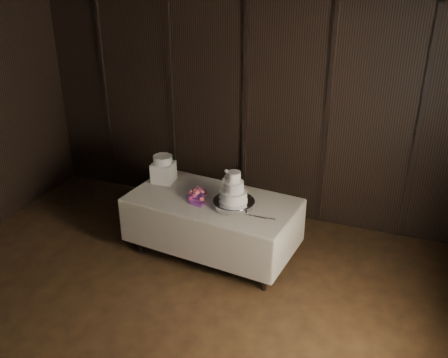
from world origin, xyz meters
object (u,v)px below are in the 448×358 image
display_table (213,224)px  cake_stand (234,204)px  wedding_cake (231,190)px  box_pedestal (163,172)px  bouquet (197,194)px  small_cake (163,160)px

display_table → cake_stand: cake_stand is taller
wedding_cake → box_pedestal: 1.11m
display_table → bouquet: bearing=-153.9°
cake_stand → display_table: bearing=161.4°
display_table → wedding_cake: wedding_cake is taller
cake_stand → box_pedestal: size_ratio=1.86×
box_pedestal → wedding_cake: bearing=-18.9°
small_cake → box_pedestal: bearing=0.0°
box_pedestal → display_table: bearing=-17.4°
wedding_cake → box_pedestal: bearing=166.5°
cake_stand → small_cake: small_cake is taller
wedding_cake → cake_stand: bearing=35.1°
display_table → bouquet: 0.44m
cake_stand → wedding_cake: (-0.03, -0.02, 0.19)m
cake_stand → box_pedestal: bearing=162.3°
box_pedestal → small_cake: 0.17m
bouquet → box_pedestal: 0.67m
display_table → box_pedestal: (-0.77, 0.24, 0.47)m
box_pedestal → small_cake: size_ratio=1.08×
cake_stand → wedding_cake: bearing=-150.3°
wedding_cake → box_pedestal: size_ratio=1.39×
bouquet → box_pedestal: (-0.60, 0.30, 0.06)m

